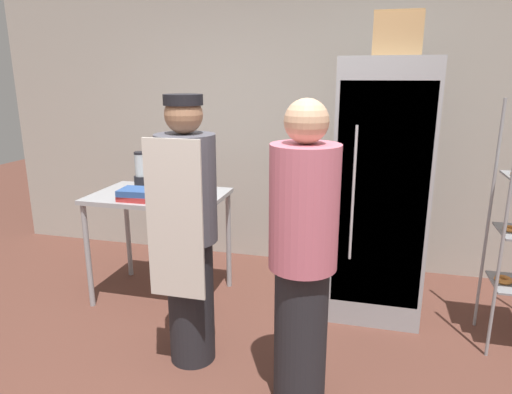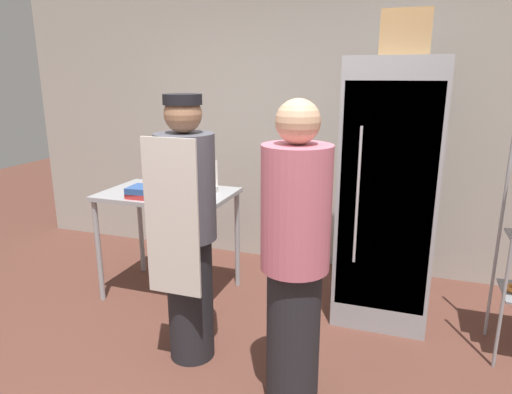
{
  "view_description": "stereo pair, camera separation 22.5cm",
  "coord_description": "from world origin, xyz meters",
  "px_view_note": "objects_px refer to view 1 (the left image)",
  "views": [
    {
      "loc": [
        0.69,
        -2.04,
        1.86
      ],
      "look_at": [
        -0.02,
        0.72,
        1.09
      ],
      "focal_mm": 32.0,
      "sensor_mm": 36.0,
      "label": 1
    },
    {
      "loc": [
        0.91,
        -1.97,
        1.86
      ],
      "look_at": [
        -0.02,
        0.72,
        1.09
      ],
      "focal_mm": 32.0,
      "sensor_mm": 36.0,
      "label": 2
    }
  ],
  "objects_px": {
    "donut_box": "(189,188)",
    "person_customer": "(303,259)",
    "blender_pitcher": "(141,171)",
    "cardboard_storage_box": "(397,35)",
    "refrigerator": "(380,190)",
    "person_baker": "(188,231)",
    "binder_stack": "(137,194)"
  },
  "relations": [
    {
      "from": "donut_box",
      "to": "refrigerator",
      "type": "bearing_deg",
      "value": 7.7
    },
    {
      "from": "blender_pitcher",
      "to": "cardboard_storage_box",
      "type": "distance_m",
      "value": 2.33
    },
    {
      "from": "donut_box",
      "to": "person_customer",
      "type": "distance_m",
      "value": 1.53
    },
    {
      "from": "donut_box",
      "to": "binder_stack",
      "type": "bearing_deg",
      "value": -141.85
    },
    {
      "from": "blender_pitcher",
      "to": "person_baker",
      "type": "relative_size",
      "value": 0.17
    },
    {
      "from": "blender_pitcher",
      "to": "binder_stack",
      "type": "relative_size",
      "value": 1.09
    },
    {
      "from": "donut_box",
      "to": "person_baker",
      "type": "height_order",
      "value": "person_baker"
    },
    {
      "from": "blender_pitcher",
      "to": "person_baker",
      "type": "xyz_separation_m",
      "value": [
        0.86,
        -1.02,
        -0.14
      ]
    },
    {
      "from": "person_baker",
      "to": "binder_stack",
      "type": "bearing_deg",
      "value": 138.81
    },
    {
      "from": "person_baker",
      "to": "cardboard_storage_box",
      "type": "bearing_deg",
      "value": 39.23
    },
    {
      "from": "refrigerator",
      "to": "person_baker",
      "type": "xyz_separation_m",
      "value": [
        -1.17,
        -1.04,
        -0.08
      ]
    },
    {
      "from": "person_baker",
      "to": "person_customer",
      "type": "relative_size",
      "value": 1.0
    },
    {
      "from": "refrigerator",
      "to": "person_baker",
      "type": "distance_m",
      "value": 1.57
    },
    {
      "from": "refrigerator",
      "to": "donut_box",
      "type": "relative_size",
      "value": 7.0
    },
    {
      "from": "person_customer",
      "to": "refrigerator",
      "type": "bearing_deg",
      "value": 72.25
    },
    {
      "from": "blender_pitcher",
      "to": "cardboard_storage_box",
      "type": "bearing_deg",
      "value": -0.86
    },
    {
      "from": "person_baker",
      "to": "person_customer",
      "type": "distance_m",
      "value": 0.8
    },
    {
      "from": "binder_stack",
      "to": "person_customer",
      "type": "height_order",
      "value": "person_customer"
    },
    {
      "from": "person_baker",
      "to": "donut_box",
      "type": "bearing_deg",
      "value": 111.97
    },
    {
      "from": "refrigerator",
      "to": "donut_box",
      "type": "height_order",
      "value": "refrigerator"
    },
    {
      "from": "donut_box",
      "to": "binder_stack",
      "type": "xyz_separation_m",
      "value": [
        -0.33,
        -0.26,
        -0.01
      ]
    },
    {
      "from": "person_baker",
      "to": "blender_pitcher",
      "type": "bearing_deg",
      "value": 130.18
    },
    {
      "from": "blender_pitcher",
      "to": "binder_stack",
      "type": "xyz_separation_m",
      "value": [
        0.2,
        -0.44,
        -0.09
      ]
    },
    {
      "from": "refrigerator",
      "to": "person_customer",
      "type": "height_order",
      "value": "refrigerator"
    },
    {
      "from": "cardboard_storage_box",
      "to": "person_baker",
      "type": "bearing_deg",
      "value": -140.77
    },
    {
      "from": "blender_pitcher",
      "to": "cardboard_storage_box",
      "type": "relative_size",
      "value": 0.89
    },
    {
      "from": "cardboard_storage_box",
      "to": "person_customer",
      "type": "distance_m",
      "value": 1.79
    },
    {
      "from": "blender_pitcher",
      "to": "donut_box",
      "type": "bearing_deg",
      "value": -19.07
    },
    {
      "from": "cardboard_storage_box",
      "to": "person_customer",
      "type": "xyz_separation_m",
      "value": [
        -0.44,
        -1.22,
        -1.24
      ]
    },
    {
      "from": "donut_box",
      "to": "blender_pitcher",
      "type": "distance_m",
      "value": 0.56
    },
    {
      "from": "blender_pitcher",
      "to": "person_baker",
      "type": "height_order",
      "value": "person_baker"
    },
    {
      "from": "refrigerator",
      "to": "blender_pitcher",
      "type": "height_order",
      "value": "refrigerator"
    }
  ]
}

